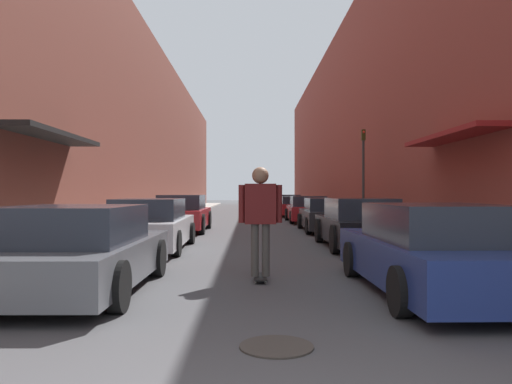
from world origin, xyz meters
TOP-DOWN VIEW (x-y plane):
  - ground at (0.00, 24.07)m, footprint 132.38×132.38m
  - curb_strip_left at (-4.62, 30.09)m, footprint 1.80×60.17m
  - curb_strip_right at (4.62, 30.09)m, footprint 1.80×60.17m
  - building_row_left at (-7.52, 30.08)m, footprint 4.90×60.17m
  - building_row_right at (7.52, 30.08)m, footprint 4.90×60.17m
  - parked_car_left_0 at (-2.63, 5.11)m, footprint 2.08×4.25m
  - parked_car_left_1 at (-2.60, 10.46)m, footprint 1.87×4.55m
  - parked_car_left_2 at (-2.59, 16.39)m, footprint 1.86×4.53m
  - parked_car_right_0 at (2.56, 4.96)m, footprint 1.97×4.54m
  - parked_car_right_1 at (2.77, 10.89)m, footprint 1.88×4.42m
  - parked_car_right_2 at (2.77, 16.41)m, footprint 1.85×4.63m
  - parked_car_right_3 at (2.71, 22.11)m, footprint 1.94×4.81m
  - parked_car_right_4 at (2.56, 27.94)m, footprint 1.91×4.68m
  - parked_car_right_5 at (2.62, 33.67)m, footprint 2.03×4.43m
  - skateboarder at (0.08, 6.04)m, footprint 0.72×0.78m
  - manhole_cover at (0.16, 2.51)m, footprint 0.70×0.70m
  - traffic_light at (4.59, 18.29)m, footprint 0.16×0.22m

SIDE VIEW (x-z plane):
  - ground at x=0.00m, z-range 0.00..0.00m
  - manhole_cover at x=0.16m, z-range 0.00..0.02m
  - curb_strip_left at x=-4.62m, z-range 0.00..0.12m
  - curb_strip_right at x=4.62m, z-range 0.00..0.12m
  - parked_car_right_4 at x=2.56m, z-range -0.02..1.21m
  - parked_car_right_2 at x=2.77m, z-range -0.02..1.22m
  - parked_car_left_0 at x=-2.63m, z-range -0.03..1.24m
  - parked_car_right_3 at x=2.71m, z-range -0.02..1.25m
  - parked_car_right_0 at x=2.56m, z-range -0.03..1.26m
  - parked_car_left_1 at x=-2.60m, z-range -0.03..1.27m
  - parked_car_right_5 at x=2.62m, z-range -0.02..1.27m
  - parked_car_right_1 at x=2.77m, z-range -0.02..1.28m
  - parked_car_left_2 at x=-2.59m, z-range -0.02..1.34m
  - skateboarder at x=0.08m, z-range 0.22..2.10m
  - traffic_light at x=4.59m, z-range 0.55..4.48m
  - building_row_left at x=-7.52m, z-range 0.00..10.32m
  - building_row_right at x=7.52m, z-range 0.00..11.84m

